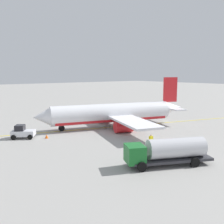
{
  "coord_description": "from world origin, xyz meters",
  "views": [
    {
      "loc": [
        30.41,
        38.19,
        10.64
      ],
      "look_at": [
        0.0,
        0.0,
        3.0
      ],
      "focal_mm": 40.63,
      "sensor_mm": 36.0,
      "label": 1
    }
  ],
  "objects_px": {
    "fuel_tanker": "(168,151)",
    "pushback_tug": "(23,132)",
    "refueling_worker": "(151,140)",
    "safety_cone_nose": "(47,136)",
    "safety_cone_wingtip": "(49,122)",
    "airplane": "(114,114)"
  },
  "relations": [
    {
      "from": "fuel_tanker",
      "to": "pushback_tug",
      "type": "distance_m",
      "value": 24.31
    },
    {
      "from": "refueling_worker",
      "to": "safety_cone_nose",
      "type": "relative_size",
      "value": 2.73
    },
    {
      "from": "refueling_worker",
      "to": "safety_cone_nose",
      "type": "height_order",
      "value": "refueling_worker"
    },
    {
      "from": "pushback_tug",
      "to": "safety_cone_wingtip",
      "type": "relative_size",
      "value": 6.44
    },
    {
      "from": "airplane",
      "to": "fuel_tanker",
      "type": "relative_size",
      "value": 2.99
    },
    {
      "from": "pushback_tug",
      "to": "safety_cone_wingtip",
      "type": "distance_m",
      "value": 11.72
    },
    {
      "from": "pushback_tug",
      "to": "refueling_worker",
      "type": "bearing_deg",
      "value": 129.3
    },
    {
      "from": "fuel_tanker",
      "to": "safety_cone_nose",
      "type": "bearing_deg",
      "value": -73.85
    },
    {
      "from": "airplane",
      "to": "safety_cone_nose",
      "type": "relative_size",
      "value": 48.81
    },
    {
      "from": "refueling_worker",
      "to": "pushback_tug",
      "type": "bearing_deg",
      "value": -50.7
    },
    {
      "from": "refueling_worker",
      "to": "safety_cone_nose",
      "type": "xyz_separation_m",
      "value": [
        10.14,
        -13.57,
        -0.51
      ]
    },
    {
      "from": "pushback_tug",
      "to": "refueling_worker",
      "type": "height_order",
      "value": "pushback_tug"
    },
    {
      "from": "airplane",
      "to": "safety_cone_nose",
      "type": "bearing_deg",
      "value": -0.33
    },
    {
      "from": "pushback_tug",
      "to": "refueling_worker",
      "type": "relative_size",
      "value": 2.4
    },
    {
      "from": "pushback_tug",
      "to": "safety_cone_nose",
      "type": "height_order",
      "value": "pushback_tug"
    },
    {
      "from": "refueling_worker",
      "to": "safety_cone_wingtip",
      "type": "xyz_separation_m",
      "value": [
        4.85,
        -24.31,
        -0.5
      ]
    },
    {
      "from": "safety_cone_nose",
      "to": "safety_cone_wingtip",
      "type": "bearing_deg",
      "value": -116.23
    },
    {
      "from": "airplane",
      "to": "fuel_tanker",
      "type": "xyz_separation_m",
      "value": [
        8.36,
        20.06,
        -0.93
      ]
    },
    {
      "from": "airplane",
      "to": "pushback_tug",
      "type": "height_order",
      "value": "airplane"
    },
    {
      "from": "pushback_tug",
      "to": "refueling_worker",
      "type": "xyz_separation_m",
      "value": [
        -13.15,
        16.06,
        -0.19
      ]
    },
    {
      "from": "fuel_tanker",
      "to": "refueling_worker",
      "type": "xyz_separation_m",
      "value": [
        -4.31,
        -6.57,
        -0.9
      ]
    },
    {
      "from": "airplane",
      "to": "safety_cone_wingtip",
      "type": "relative_size",
      "value": 47.94
    }
  ]
}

